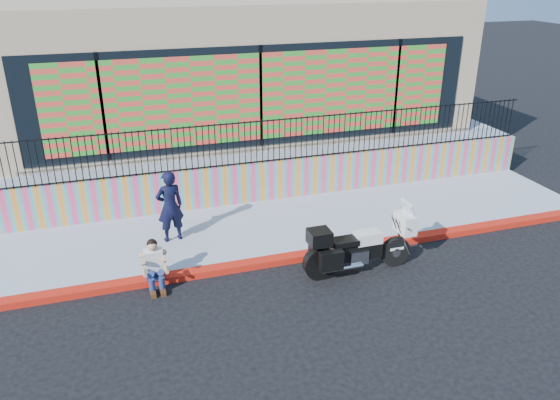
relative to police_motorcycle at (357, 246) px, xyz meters
name	(u,v)px	position (x,y,z in m)	size (l,w,h in m)	color
ground	(311,258)	(-0.72, 0.88, -0.64)	(90.00, 90.00, 0.00)	black
red_curb	(311,255)	(-0.72, 0.88, -0.57)	(16.00, 0.30, 0.15)	#B0180C
sidewalk	(289,225)	(-0.72, 2.53, -0.57)	(16.00, 3.00, 0.15)	#97A0B6
mural_wall	(270,180)	(-0.72, 4.13, 0.06)	(16.00, 0.20, 1.10)	#FD4274
metal_fence	(270,141)	(-0.72, 4.13, 1.21)	(15.80, 0.04, 1.20)	black
elevated_platform	(230,133)	(-0.72, 9.23, -0.02)	(16.00, 10.00, 1.25)	#97A0B6
storefront_building	(228,60)	(-0.72, 9.02, 2.60)	(14.00, 8.06, 4.00)	tan
police_motorcycle	(357,246)	(0.00, 0.00, 0.00)	(2.47, 0.82, 1.54)	black
police_officer	(170,206)	(-3.68, 2.47, 0.38)	(0.64, 0.42, 1.75)	black
seated_man	(155,270)	(-4.26, 0.65, -0.19)	(0.54, 0.71, 1.06)	navy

